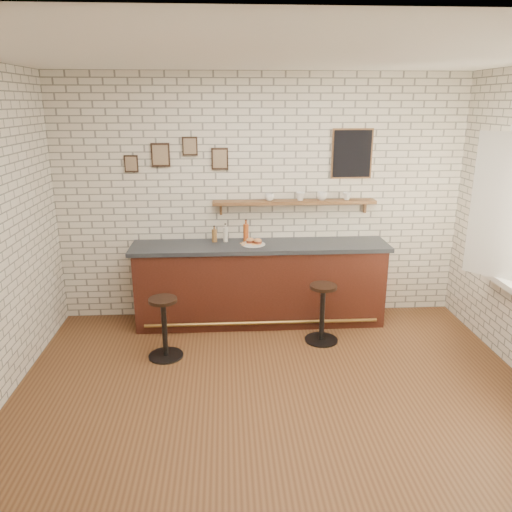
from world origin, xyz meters
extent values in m
plane|color=brown|center=(0.00, 0.00, 0.00)|extent=(5.00, 5.00, 0.00)
cube|color=#441B12|center=(-0.03, 1.70, 0.48)|extent=(3.00, 0.58, 0.96)
cube|color=#2D333A|center=(-0.03, 1.70, 0.98)|extent=(3.10, 0.62, 0.05)
cylinder|color=olive|center=(-0.03, 1.38, 0.12)|extent=(2.79, 0.04, 0.04)
cylinder|color=white|center=(-0.12, 1.68, 1.02)|extent=(0.28, 0.28, 0.01)
cylinder|color=#EBA953|center=(-0.07, 1.70, 1.02)|extent=(0.05, 0.05, 0.00)
cylinder|color=#EBA953|center=(-0.10, 1.67, 1.02)|extent=(0.05, 0.05, 0.00)
cylinder|color=#EBA953|center=(-0.23, 1.74, 1.02)|extent=(0.06, 0.06, 0.00)
cylinder|color=#EBA953|center=(-0.08, 1.72, 1.02)|extent=(0.06, 0.06, 0.00)
cylinder|color=#EBA953|center=(-0.24, 1.63, 1.02)|extent=(0.06, 0.06, 0.00)
cylinder|color=#EBA953|center=(-0.06, 1.70, 1.02)|extent=(0.04, 0.04, 0.00)
cylinder|color=#EBA953|center=(-0.12, 1.63, 1.02)|extent=(0.05, 0.05, 0.00)
cylinder|color=#EBA953|center=(-0.23, 1.62, 1.02)|extent=(0.04, 0.04, 0.00)
cylinder|color=#EBA953|center=(-0.26, 1.70, 1.02)|extent=(0.05, 0.05, 0.00)
cylinder|color=#EBA953|center=(-0.08, 1.63, 1.02)|extent=(0.06, 0.06, 0.00)
cylinder|color=#EBA953|center=(-0.21, 1.70, 1.02)|extent=(0.04, 0.04, 0.00)
cylinder|color=#EBA953|center=(-0.09, 1.67, 1.02)|extent=(0.05, 0.05, 0.00)
cylinder|color=#EBA953|center=(-0.07, 1.71, 1.02)|extent=(0.05, 0.05, 0.00)
cylinder|color=brown|center=(-0.58, 1.84, 1.09)|extent=(0.06, 0.06, 0.16)
cylinder|color=brown|center=(-0.58, 1.84, 1.18)|extent=(0.02, 0.02, 0.03)
cylinder|color=black|center=(-0.58, 1.84, 1.21)|extent=(0.03, 0.03, 0.01)
cylinder|color=beige|center=(-0.45, 1.84, 1.10)|extent=(0.06, 0.06, 0.18)
cylinder|color=beige|center=(-0.45, 1.84, 1.21)|extent=(0.02, 0.02, 0.04)
cylinder|color=black|center=(-0.45, 1.84, 1.23)|extent=(0.02, 0.02, 0.01)
cylinder|color=#A5461A|center=(-0.20, 1.84, 1.12)|extent=(0.07, 0.07, 0.22)
cylinder|color=#A5461A|center=(-0.20, 1.84, 1.25)|extent=(0.02, 0.02, 0.05)
cylinder|color=black|center=(-0.20, 1.84, 1.28)|extent=(0.03, 0.03, 0.01)
cylinder|color=yellow|center=(-0.20, 1.84, 1.08)|extent=(0.06, 0.06, 0.15)
cylinder|color=yellow|center=(-0.20, 1.84, 1.17)|extent=(0.03, 0.03, 0.03)
cylinder|color=maroon|center=(-0.20, 1.84, 1.19)|extent=(0.03, 0.03, 0.01)
cylinder|color=black|center=(-1.12, 0.85, 0.01)|extent=(0.38, 0.38, 0.02)
cylinder|color=black|center=(-1.12, 0.85, 0.33)|extent=(0.06, 0.06, 0.62)
cylinder|color=black|center=(-1.12, 0.85, 0.66)|extent=(0.36, 0.36, 0.04)
cylinder|color=black|center=(0.64, 1.11, 0.01)|extent=(0.38, 0.38, 0.02)
cylinder|color=black|center=(0.64, 1.11, 0.33)|extent=(0.06, 0.06, 0.63)
cylinder|color=black|center=(0.64, 1.11, 0.67)|extent=(0.39, 0.39, 0.04)
cube|color=brown|center=(0.40, 1.90, 1.48)|extent=(2.00, 0.18, 0.04)
cube|color=brown|center=(-0.50, 1.97, 1.40)|extent=(0.03, 0.04, 0.16)
cube|color=brown|center=(1.30, 1.97, 1.40)|extent=(0.03, 0.04, 0.16)
imported|color=white|center=(0.09, 1.90, 1.54)|extent=(0.11, 0.11, 0.09)
imported|color=white|center=(0.47, 1.90, 1.55)|extent=(0.14, 0.14, 0.10)
imported|color=white|center=(0.74, 1.90, 1.55)|extent=(0.14, 0.14, 0.10)
imported|color=white|center=(1.05, 1.90, 1.55)|extent=(0.11, 0.11, 0.09)
cube|color=black|center=(-1.20, 1.98, 2.05)|extent=(0.22, 0.02, 0.28)
cube|color=black|center=(-0.85, 1.98, 2.15)|extent=(0.18, 0.02, 0.22)
cube|color=black|center=(-0.50, 1.98, 2.00)|extent=(0.20, 0.02, 0.26)
cube|color=black|center=(-1.55, 1.98, 1.95)|extent=(0.16, 0.02, 0.20)
cube|color=black|center=(1.10, 1.98, 2.05)|extent=(0.46, 0.02, 0.56)
cube|color=white|center=(2.47, 0.90, 1.65)|extent=(0.05, 0.06, 1.50)
cube|color=white|center=(2.32, 0.60, 1.65)|extent=(0.40, 0.46, 1.46)
camera|label=1|loc=(-0.45, -4.07, 2.65)|focal=35.00mm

